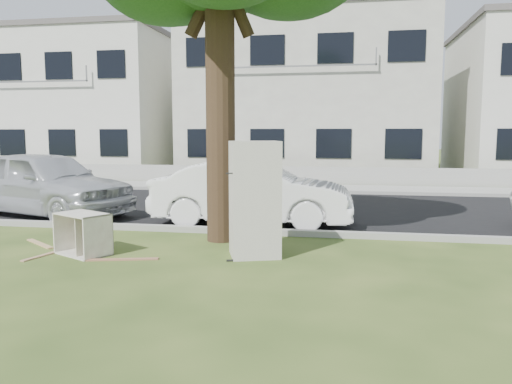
% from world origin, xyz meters
% --- Properties ---
extents(ground, '(120.00, 120.00, 0.00)m').
position_xyz_m(ground, '(0.00, 0.00, 0.00)').
color(ground, '#2D4418').
extents(road, '(120.00, 7.00, 0.01)m').
position_xyz_m(road, '(0.00, 6.00, 0.01)').
color(road, black).
rests_on(road, ground).
extents(kerb_near, '(120.00, 0.18, 0.12)m').
position_xyz_m(kerb_near, '(0.00, 2.45, 0.00)').
color(kerb_near, gray).
rests_on(kerb_near, ground).
extents(kerb_far, '(120.00, 0.18, 0.12)m').
position_xyz_m(kerb_far, '(0.00, 9.55, 0.00)').
color(kerb_far, gray).
rests_on(kerb_far, ground).
extents(sidewalk, '(120.00, 2.80, 0.01)m').
position_xyz_m(sidewalk, '(0.00, 11.00, 0.01)').
color(sidewalk, gray).
rests_on(sidewalk, ground).
extents(low_wall, '(120.00, 0.15, 0.70)m').
position_xyz_m(low_wall, '(0.00, 12.60, 0.35)').
color(low_wall, gray).
rests_on(low_wall, ground).
extents(townhouse_left, '(10.20, 8.16, 7.04)m').
position_xyz_m(townhouse_left, '(-12.00, 17.50, 3.52)').
color(townhouse_left, silver).
rests_on(townhouse_left, ground).
extents(townhouse_center, '(11.22, 8.16, 7.44)m').
position_xyz_m(townhouse_center, '(0.00, 17.50, 3.72)').
color(townhouse_center, beige).
rests_on(townhouse_center, ground).
extents(fridge, '(0.96, 0.93, 1.89)m').
position_xyz_m(fridge, '(0.43, 0.74, 0.94)').
color(fridge, beige).
rests_on(fridge, ground).
extents(cabinet, '(1.05, 0.91, 0.70)m').
position_xyz_m(cabinet, '(-2.40, 0.32, 0.35)').
color(cabinet, white).
rests_on(cabinet, ground).
extents(plank_a, '(1.14, 0.39, 0.02)m').
position_xyz_m(plank_a, '(-1.60, 0.07, 0.01)').
color(plank_a, '#99674A').
rests_on(plank_a, ground).
extents(plank_b, '(0.89, 0.68, 0.02)m').
position_xyz_m(plank_b, '(-3.57, 0.86, 0.01)').
color(plank_b, tan).
rests_on(plank_b, ground).
extents(plank_c, '(0.27, 0.77, 0.02)m').
position_xyz_m(plank_c, '(-3.01, 0.05, 0.01)').
color(plank_c, '#A67E5C').
rests_on(plank_c, ground).
extents(car_center, '(4.37, 1.57, 1.43)m').
position_xyz_m(car_center, '(-0.12, 3.46, 0.72)').
color(car_center, white).
rests_on(car_center, ground).
extents(car_left, '(5.10, 3.34, 1.62)m').
position_xyz_m(car_left, '(-5.35, 3.82, 0.81)').
color(car_left, silver).
rests_on(car_left, ground).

